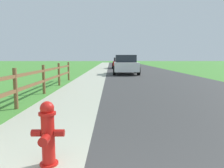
# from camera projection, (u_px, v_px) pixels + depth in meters

# --- Properties ---
(ground_plane) EXTENTS (120.00, 120.00, 0.00)m
(ground_plane) POSITION_uv_depth(u_px,v_px,m) (108.00, 69.00, 25.96)
(ground_plane) COLOR #468D35
(road_asphalt) EXTENTS (7.00, 66.00, 0.01)m
(road_asphalt) POSITION_uv_depth(u_px,v_px,m) (135.00, 68.00, 27.97)
(road_asphalt) COLOR #3A3A3A
(road_asphalt) RESTS_ON ground
(curb_concrete) EXTENTS (6.00, 66.00, 0.01)m
(curb_concrete) POSITION_uv_depth(u_px,v_px,m) (85.00, 68.00, 27.92)
(curb_concrete) COLOR #AFB39D
(curb_concrete) RESTS_ON ground
(grass_verge) EXTENTS (5.00, 66.00, 0.00)m
(grass_verge) POSITION_uv_depth(u_px,v_px,m) (73.00, 68.00, 27.91)
(grass_verge) COLOR #468D35
(grass_verge) RESTS_ON ground
(fire_hydrant) EXTENTS (0.43, 0.36, 0.87)m
(fire_hydrant) POSITION_uv_depth(u_px,v_px,m) (48.00, 133.00, 2.82)
(fire_hydrant) COLOR red
(fire_hydrant) RESTS_ON ground
(rail_fence) EXTENTS (0.11, 12.71, 1.15)m
(rail_fence) POSITION_uv_depth(u_px,v_px,m) (32.00, 81.00, 7.15)
(rail_fence) COLOR brown
(rail_fence) RESTS_ON ground
(parked_suv_white) EXTENTS (2.21, 4.23, 1.64)m
(parked_suv_white) POSITION_uv_depth(u_px,v_px,m) (126.00, 65.00, 18.50)
(parked_suv_white) COLOR white
(parked_suv_white) RESTS_ON ground
(parked_car_red) EXTENTS (2.29, 4.35, 1.42)m
(parked_car_red) POSITION_uv_depth(u_px,v_px,m) (120.00, 63.00, 28.58)
(parked_car_red) COLOR maroon
(parked_car_red) RESTS_ON ground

